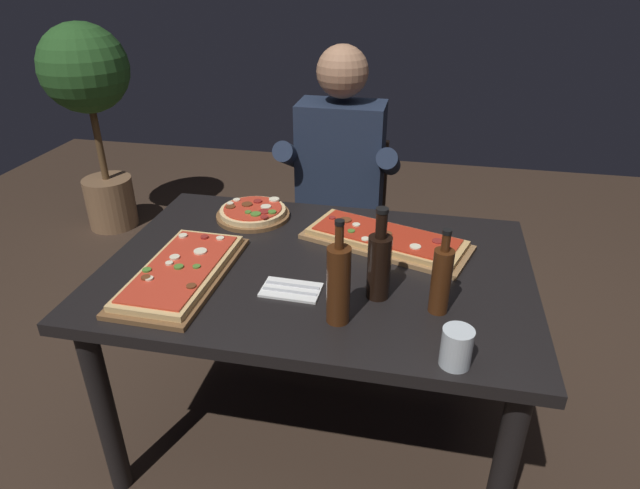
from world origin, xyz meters
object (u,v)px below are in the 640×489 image
object	(u,v)px
pizza_rectangular_front	(386,239)
diner_chair	(342,222)
dining_table	(317,289)
pizza_round_far	(253,213)
vinegar_bottle_green	(379,263)
oil_bottle_amber	(338,283)
potted_plant_corner	(89,96)
tumbler_near_camera	(456,349)
seated_diner	(339,182)
pizza_rectangular_left	(182,272)
wine_bottle_dark	(441,279)

from	to	relation	value
pizza_rectangular_front	diner_chair	distance (m)	0.77
dining_table	pizza_round_far	distance (m)	0.46
pizza_rectangular_front	vinegar_bottle_green	world-z (taller)	vinegar_bottle_green
oil_bottle_amber	potted_plant_corner	distance (m)	2.57
tumbler_near_camera	diner_chair	world-z (taller)	diner_chair
dining_table	pizza_rectangular_front	bearing A→B (deg)	42.38
vinegar_bottle_green	tumbler_near_camera	world-z (taller)	vinegar_bottle_green
oil_bottle_amber	tumbler_near_camera	distance (m)	0.35
diner_chair	seated_diner	world-z (taller)	seated_diner
dining_table	vinegar_bottle_green	bearing A→B (deg)	-33.72
potted_plant_corner	pizza_rectangular_front	bearing A→B (deg)	-33.48
diner_chair	seated_diner	bearing A→B (deg)	-90.00
pizza_rectangular_left	seated_diner	xyz separation A→B (m)	(0.35, 0.90, -0.02)
oil_bottle_amber	wine_bottle_dark	bearing A→B (deg)	20.75
wine_bottle_dark	tumbler_near_camera	xyz separation A→B (m)	(0.04, -0.23, -0.06)
pizza_rectangular_left	oil_bottle_amber	distance (m)	0.55
oil_bottle_amber	tumbler_near_camera	xyz separation A→B (m)	(0.32, -0.12, -0.08)
vinegar_bottle_green	seated_diner	size ratio (longest dim) A/B	0.22
vinegar_bottle_green	diner_chair	xyz separation A→B (m)	(-0.27, 1.00, -0.37)
pizza_rectangular_left	vinegar_bottle_green	size ratio (longest dim) A/B	1.86
pizza_rectangular_front	pizza_round_far	size ratio (longest dim) A/B	2.20
oil_bottle_amber	potted_plant_corner	bearing A→B (deg)	136.45
pizza_rectangular_left	pizza_round_far	xyz separation A→B (m)	(0.09, 0.47, 0.00)
pizza_rectangular_front	seated_diner	bearing A→B (deg)	115.84
dining_table	potted_plant_corner	bearing A→B (deg)	139.63
dining_table	oil_bottle_amber	bearing A→B (deg)	-67.31
oil_bottle_amber	seated_diner	xyz separation A→B (m)	(-0.18, 1.03, -0.12)
dining_table	potted_plant_corner	xyz separation A→B (m)	(-1.74, 1.48, 0.24)
oil_bottle_amber	potted_plant_corner	xyz separation A→B (m)	(-1.87, 1.77, 0.02)
pizza_rectangular_left	oil_bottle_amber	size ratio (longest dim) A/B	1.73
dining_table	oil_bottle_amber	xyz separation A→B (m)	(0.12, -0.29, 0.22)
wine_bottle_dark	vinegar_bottle_green	world-z (taller)	vinegar_bottle_green
dining_table	pizza_rectangular_left	size ratio (longest dim) A/B	2.59
seated_diner	pizza_rectangular_left	bearing A→B (deg)	-111.39
pizza_round_far	oil_bottle_amber	xyz separation A→B (m)	(0.44, -0.60, 0.10)
pizza_rectangular_front	seated_diner	world-z (taller)	seated_diner
vinegar_bottle_green	diner_chair	size ratio (longest dim) A/B	0.33
oil_bottle_amber	vinegar_bottle_green	bearing A→B (deg)	56.66
pizza_rectangular_front	tumbler_near_camera	bearing A→B (deg)	-69.00
pizza_rectangular_front	vinegar_bottle_green	bearing A→B (deg)	-88.65
oil_bottle_amber	tumbler_near_camera	size ratio (longest dim) A/B	2.98
seated_diner	vinegar_bottle_green	bearing A→B (deg)	-72.85
pizza_round_far	tumbler_near_camera	size ratio (longest dim) A/B	2.73
wine_bottle_dark	diner_chair	bearing A→B (deg)	113.42
dining_table	pizza_rectangular_left	world-z (taller)	pizza_rectangular_left
pizza_rectangular_left	pizza_round_far	bearing A→B (deg)	79.72
pizza_round_far	potted_plant_corner	distance (m)	1.85
pizza_round_far	seated_diner	distance (m)	0.50
potted_plant_corner	oil_bottle_amber	bearing A→B (deg)	-43.55
seated_diner	wine_bottle_dark	bearing A→B (deg)	-63.92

